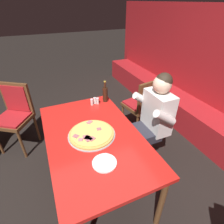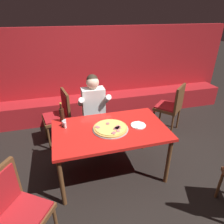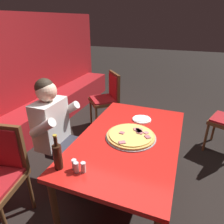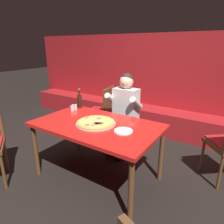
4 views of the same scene
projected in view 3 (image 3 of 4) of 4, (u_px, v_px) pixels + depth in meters
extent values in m
plane|color=black|center=(127.00, 195.00, 2.24)|extent=(24.00, 24.00, 0.00)
cylinder|color=brown|center=(174.00, 142.00, 2.55)|extent=(0.06, 0.06, 0.72)
cylinder|color=brown|center=(56.00, 213.00, 1.62)|extent=(0.06, 0.06, 0.72)
cylinder|color=brown|center=(115.00, 131.00, 2.82)|extent=(0.06, 0.06, 0.72)
cube|color=red|center=(129.00, 139.00, 1.93)|extent=(1.53, 0.92, 0.04)
cylinder|color=#9E9EA3|center=(131.00, 137.00, 1.91)|extent=(0.48, 0.48, 0.01)
cylinder|color=gold|center=(131.00, 136.00, 1.91)|extent=(0.46, 0.46, 0.02)
cylinder|color=#E5BC5B|center=(131.00, 134.00, 1.90)|extent=(0.41, 0.41, 0.01)
cube|color=#A85B66|center=(139.00, 130.00, 1.95)|extent=(0.08, 0.08, 0.01)
cube|color=#A85B66|center=(136.00, 129.00, 1.97)|extent=(0.07, 0.07, 0.01)
cube|color=#A85B66|center=(140.00, 132.00, 1.92)|extent=(0.06, 0.06, 0.01)
cube|color=#B76670|center=(139.00, 131.00, 1.93)|extent=(0.07, 0.07, 0.01)
cube|color=#C6757A|center=(146.00, 133.00, 1.91)|extent=(0.06, 0.06, 0.01)
cube|color=#A85B66|center=(122.00, 133.00, 1.91)|extent=(0.05, 0.05, 0.01)
cube|color=#A85B66|center=(148.00, 137.00, 1.84)|extent=(0.07, 0.07, 0.01)
cube|color=#B76670|center=(122.00, 142.00, 1.76)|extent=(0.07, 0.07, 0.01)
cylinder|color=white|center=(142.00, 119.00, 2.24)|extent=(0.21, 0.21, 0.01)
cube|color=white|center=(142.00, 119.00, 2.24)|extent=(0.19, 0.19, 0.01)
cylinder|color=black|center=(58.00, 157.00, 1.48)|extent=(0.07, 0.07, 0.20)
cylinder|color=black|center=(56.00, 141.00, 1.42)|extent=(0.03, 0.03, 0.08)
cylinder|color=#B29933|center=(55.00, 136.00, 1.40)|extent=(0.03, 0.03, 0.01)
cylinder|color=silver|center=(74.00, 165.00, 1.50)|extent=(0.04, 0.04, 0.07)
cylinder|color=#516B33|center=(75.00, 167.00, 1.50)|extent=(0.03, 0.03, 0.04)
cylinder|color=silver|center=(74.00, 161.00, 1.48)|extent=(0.04, 0.04, 0.01)
cylinder|color=silver|center=(76.00, 168.00, 1.47)|extent=(0.04, 0.04, 0.07)
cylinder|color=silver|center=(77.00, 170.00, 1.47)|extent=(0.03, 0.03, 0.04)
cylinder|color=silver|center=(76.00, 164.00, 1.45)|extent=(0.04, 0.04, 0.01)
cylinder|color=silver|center=(83.00, 168.00, 1.47)|extent=(0.04, 0.04, 0.07)
cylinder|color=#28231E|center=(84.00, 170.00, 1.47)|extent=(0.03, 0.03, 0.04)
cylinder|color=silver|center=(83.00, 163.00, 1.45)|extent=(0.04, 0.04, 0.01)
ellipsoid|color=black|center=(76.00, 189.00, 2.26)|extent=(0.11, 0.24, 0.09)
ellipsoid|color=black|center=(84.00, 177.00, 2.43)|extent=(0.11, 0.24, 0.09)
cylinder|color=#282833|center=(75.00, 177.00, 2.18)|extent=(0.11, 0.11, 0.43)
cylinder|color=#282833|center=(83.00, 165.00, 2.35)|extent=(0.11, 0.11, 0.43)
cube|color=#282833|center=(69.00, 149.00, 2.18)|extent=(0.34, 0.40, 0.12)
cube|color=silver|center=(51.00, 124.00, 2.13)|extent=(0.38, 0.22, 0.52)
cylinder|color=silver|center=(43.00, 128.00, 1.88)|extent=(0.09, 0.30, 0.25)
cylinder|color=silver|center=(68.00, 110.00, 2.25)|extent=(0.09, 0.30, 0.25)
sphere|color=beige|center=(46.00, 91.00, 1.97)|extent=(0.21, 0.21, 0.21)
sphere|color=#2D2319|center=(44.00, 88.00, 1.96)|extent=(0.19, 0.19, 0.19)
cylinder|color=brown|center=(31.00, 191.00, 2.00)|extent=(0.04, 0.04, 0.45)
cube|color=brown|center=(3.00, 146.00, 1.83)|extent=(0.12, 0.44, 0.46)
cube|color=#A3191E|center=(1.00, 148.00, 1.80)|extent=(0.09, 0.36, 0.39)
cylinder|color=brown|center=(214.00, 128.00, 3.17)|extent=(0.04, 0.04, 0.44)
cylinder|color=brown|center=(206.00, 138.00, 2.91)|extent=(0.04, 0.04, 0.44)
cylinder|color=brown|center=(91.00, 112.00, 3.70)|extent=(0.04, 0.04, 0.46)
cylinder|color=brown|center=(97.00, 121.00, 3.38)|extent=(0.04, 0.04, 0.46)
cylinder|color=brown|center=(110.00, 109.00, 3.82)|extent=(0.04, 0.04, 0.46)
cylinder|color=brown|center=(117.00, 117.00, 3.50)|extent=(0.04, 0.04, 0.46)
cube|color=brown|center=(104.00, 101.00, 3.49)|extent=(0.62, 0.62, 0.05)
cube|color=#A3191E|center=(104.00, 99.00, 3.47)|extent=(0.57, 0.57, 0.03)
cube|color=brown|center=(114.00, 86.00, 3.44)|extent=(0.36, 0.32, 0.46)
cube|color=#A3191E|center=(113.00, 86.00, 3.44)|extent=(0.29, 0.26, 0.39)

